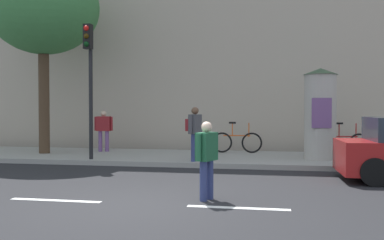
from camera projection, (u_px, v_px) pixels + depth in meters
The scene contains 12 objects.
ground_plane at pixel (143, 204), 8.26m from camera, with size 80.00×80.00×0.00m, color #232326.
sidewalk_curb at pixel (205, 158), 15.13m from camera, with size 36.00×4.00×0.15m, color #9E9B93.
lane_markings at pixel (143, 204), 8.26m from camera, with size 25.80×0.16×0.01m.
building_backdrop at pixel (224, 18), 19.88m from camera, with size 36.00×5.00×11.33m, color #B7A893.
traffic_light at pixel (89, 69), 13.94m from camera, with size 0.24×0.45×4.12m.
poster_column at pixel (320, 113), 14.06m from camera, with size 1.06×1.06×2.81m.
street_tree at pixel (43, 8), 15.84m from camera, with size 3.86×3.86×6.73m.
pedestrian_in_dark_shirt at pixel (207, 155), 8.60m from camera, with size 0.40×0.58×1.48m.
pedestrian_in_light_jacket at pixel (104, 128), 16.58m from camera, with size 0.67×0.30×1.48m.
pedestrian_with_backpack at pixel (194, 129), 13.57m from camera, with size 0.47×0.55×1.61m.
bicycle_leaning at pixel (237, 142), 16.09m from camera, with size 1.77×0.11×1.09m.
bicycle_upright at pixel (344, 143), 15.53m from camera, with size 1.75×0.40×1.09m.
Camera 1 is at (2.41, -7.90, 1.75)m, focal length 42.76 mm.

